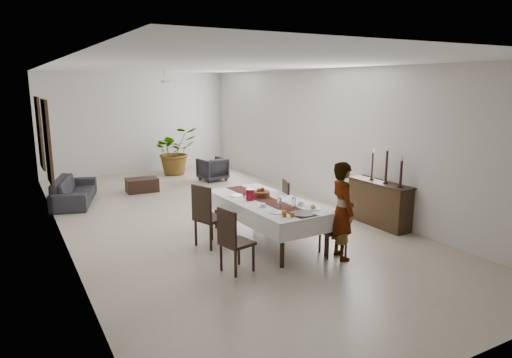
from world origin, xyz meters
name	(u,v)px	position (x,y,z in m)	size (l,w,h in m)	color
floor	(214,218)	(0.00, 0.00, 0.00)	(6.00, 12.00, 0.00)	#BDAD96
ceiling	(211,66)	(0.00, 0.00, 3.20)	(6.00, 12.00, 0.02)	white
wall_back	(137,123)	(0.00, 6.00, 1.60)	(6.00, 0.02, 3.20)	silver
wall_front	(465,218)	(0.00, -6.00, 1.60)	(6.00, 0.02, 3.20)	silver
wall_left	(57,156)	(-3.00, 0.00, 1.60)	(0.02, 12.00, 3.20)	silver
wall_right	(327,137)	(3.00, 0.00, 1.60)	(0.02, 12.00, 3.20)	silver
dining_table_top	(267,202)	(0.27, -1.78, 0.74)	(1.02, 2.46, 0.05)	black
table_leg_fl	(282,246)	(-0.14, -2.96, 0.36)	(0.07, 0.07, 0.72)	black
table_leg_fr	(327,236)	(0.76, -2.93, 0.36)	(0.07, 0.07, 0.72)	black
table_leg_bl	(216,211)	(-0.22, -0.63, 0.36)	(0.07, 0.07, 0.72)	black
table_leg_br	(255,205)	(0.68, -0.60, 0.36)	(0.07, 0.07, 0.72)	black
tablecloth_top	(267,200)	(0.27, -1.78, 0.77)	(1.21, 2.64, 0.01)	white
tablecloth_drape_left	(238,213)	(-0.33, -1.80, 0.62)	(0.01, 2.64, 0.31)	white
tablecloth_drape_right	(293,204)	(0.87, -1.76, 0.62)	(0.01, 2.64, 0.31)	white
tablecloth_drape_near	(311,227)	(0.32, -3.09, 0.62)	(1.21, 0.01, 0.31)	silver
tablecloth_drape_far	(232,194)	(0.23, -0.46, 0.62)	(1.21, 0.01, 0.31)	silver
table_runner	(267,200)	(0.27, -1.78, 0.78)	(0.36, 2.56, 0.00)	#562418
red_pitcher	(250,195)	(0.01, -1.63, 0.88)	(0.15, 0.15, 0.20)	maroon
pitcher_handle	(246,195)	(-0.08, -1.64, 0.88)	(0.12, 0.12, 0.02)	maroon
wine_glass_near	(294,203)	(0.42, -2.44, 0.87)	(0.07, 0.07, 0.17)	silver
wine_glass_mid	(279,203)	(0.19, -2.35, 0.87)	(0.07, 0.07, 0.17)	silver
teacup_right	(301,204)	(0.60, -2.38, 0.81)	(0.09, 0.09, 0.06)	silver
saucer_right	(301,205)	(0.60, -2.38, 0.79)	(0.15, 0.15, 0.01)	white
teacup_left	(263,205)	(-0.02, -2.15, 0.81)	(0.09, 0.09, 0.06)	white
saucer_left	(263,207)	(-0.02, -2.15, 0.79)	(0.15, 0.15, 0.01)	silver
plate_near_right	(313,209)	(0.64, -2.69, 0.79)	(0.25, 0.25, 0.02)	white
bread_near_right	(313,207)	(0.64, -2.69, 0.81)	(0.09, 0.09, 0.09)	tan
plate_near_left	(276,212)	(-0.01, -2.56, 0.79)	(0.25, 0.25, 0.02)	white
plate_far_left	(236,195)	(-0.07, -1.23, 0.79)	(0.25, 0.25, 0.02)	silver
serving_tray	(302,214)	(0.31, -2.85, 0.79)	(0.37, 0.37, 0.02)	#404145
jam_jar_a	(292,215)	(0.09, -2.89, 0.82)	(0.07, 0.07, 0.08)	#9C5216
jam_jar_b	(285,215)	(-0.02, -2.83, 0.82)	(0.07, 0.07, 0.08)	brown
jam_jar_c	(284,213)	(0.03, -2.73, 0.82)	(0.07, 0.07, 0.08)	#9B6916
fruit_basket	(262,194)	(0.31, -1.52, 0.83)	(0.31, 0.31, 0.10)	brown
fruit_red	(262,190)	(0.34, -1.50, 0.91)	(0.09, 0.09, 0.09)	maroon
fruit_green	(259,190)	(0.27, -1.49, 0.91)	(0.08, 0.08, 0.08)	#568327
chair_right_near_seat	(333,231)	(0.90, -2.92, 0.42)	(0.40, 0.40, 0.05)	black
chair_right_near_leg_fl	(346,246)	(1.02, -3.12, 0.20)	(0.04, 0.04, 0.40)	black
chair_right_near_leg_fr	(337,240)	(1.10, -2.80, 0.20)	(0.04, 0.04, 0.40)	black
chair_right_near_leg_bl	(328,248)	(0.70, -3.04, 0.20)	(0.04, 0.04, 0.40)	black
chair_right_near_leg_br	(320,241)	(0.78, -2.73, 0.20)	(0.04, 0.04, 0.40)	black
chair_right_near_back	(344,215)	(1.08, -2.97, 0.69)	(0.40, 0.04, 0.51)	black
chair_right_far_seat	(276,210)	(0.71, -1.40, 0.45)	(0.43, 0.43, 0.05)	black
chair_right_far_leg_fl	(287,223)	(0.82, -1.62, 0.21)	(0.04, 0.04, 0.42)	black
chair_right_far_leg_fr	(282,218)	(0.93, -1.29, 0.21)	(0.04, 0.04, 0.42)	black
chair_right_far_leg_bl	(269,224)	(0.49, -1.51, 0.21)	(0.04, 0.04, 0.42)	black
chair_right_far_leg_br	(265,219)	(0.60, -1.18, 0.21)	(0.04, 0.04, 0.42)	black
chair_right_far_back	(286,195)	(0.89, -1.46, 0.74)	(0.43, 0.04, 0.54)	black
chair_left_near_seat	(237,243)	(-0.82, -2.74, 0.45)	(0.43, 0.43, 0.05)	black
chair_left_near_leg_fl	(221,257)	(-1.03, -2.60, 0.21)	(0.04, 0.04, 0.43)	black
chair_left_near_leg_fr	(236,264)	(-0.95, -2.95, 0.21)	(0.04, 0.04, 0.43)	black
chair_left_near_leg_bl	(239,252)	(-0.68, -2.53, 0.21)	(0.04, 0.04, 0.43)	black
chair_left_near_leg_br	(253,258)	(-0.61, -2.87, 0.21)	(0.04, 0.04, 0.43)	black
chair_left_near_back	(227,227)	(-1.01, -2.78, 0.75)	(0.43, 0.04, 0.55)	black
chair_left_far_seat	(211,218)	(-0.71, -1.49, 0.50)	(0.48, 0.48, 0.05)	black
chair_left_far_leg_fl	(196,233)	(-0.96, -1.37, 0.24)	(0.05, 0.05, 0.47)	black
chair_left_far_leg_fr	(211,238)	(-0.83, -1.74, 0.24)	(0.05, 0.05, 0.47)	black
chair_left_far_leg_bl	(212,228)	(-0.59, -1.24, 0.24)	(0.05, 0.05, 0.47)	black
chair_left_far_leg_br	(227,232)	(-0.46, -1.61, 0.24)	(0.05, 0.05, 0.47)	black
chair_left_far_back	(201,203)	(-0.91, -1.56, 0.83)	(0.48, 0.04, 0.61)	black
woman	(342,211)	(0.94, -3.09, 0.81)	(0.59, 0.39, 1.63)	#9A9EA3
sideboard_body	(379,204)	(2.78, -2.05, 0.44)	(0.39, 1.45, 0.87)	black
sideboard_top	(380,183)	(2.78, -2.05, 0.89)	(0.43, 1.51, 0.03)	black
candlestick_near_base	(400,186)	(2.78, -2.58, 0.92)	(0.10, 0.10, 0.03)	black
candlestick_near_shaft	(401,173)	(2.78, -2.58, 1.17)	(0.05, 0.05, 0.48)	black
candlestick_near_candle	(402,159)	(2.78, -2.58, 1.45)	(0.03, 0.03, 0.08)	beige
candlestick_mid_base	(385,183)	(2.78, -2.19, 0.92)	(0.10, 0.10, 0.03)	black
candlestick_mid_shaft	(386,166)	(2.78, -2.19, 1.25)	(0.05, 0.05, 0.63)	black
candlestick_mid_candle	(388,149)	(2.78, -2.19, 1.60)	(0.03, 0.03, 0.08)	white
candlestick_far_base	(372,179)	(2.78, -1.81, 0.92)	(0.10, 0.10, 0.03)	black
candlestick_far_shaft	(372,166)	(2.78, -1.81, 1.20)	(0.05, 0.05, 0.53)	black
candlestick_far_candle	(373,151)	(2.78, -1.81, 1.50)	(0.03, 0.03, 0.08)	beige
sofa	(74,190)	(-2.42, 2.86, 0.30)	(2.08, 0.81, 0.61)	#2A282D
armchair	(213,169)	(1.58, 3.62, 0.34)	(0.73, 0.75, 0.68)	#2B292E
coffee_table	(142,185)	(-0.67, 3.21, 0.18)	(0.81, 0.54, 0.36)	black
potted_plant	(175,151)	(0.94, 5.09, 0.75)	(1.36, 1.18, 1.51)	#2A5D25
mirror_frame_near	(47,142)	(-2.96, 2.20, 1.60)	(0.06, 1.05, 1.85)	black
mirror_glass_near	(49,142)	(-2.92, 2.20, 1.60)	(0.01, 0.90, 1.70)	silver
mirror_frame_far	(40,133)	(-2.96, 4.30, 1.60)	(0.06, 1.05, 1.85)	black
mirror_glass_far	(41,133)	(-2.92, 4.30, 1.60)	(0.01, 0.90, 1.70)	silver
fan_rod	(164,73)	(0.00, 3.00, 3.10)	(0.04, 0.04, 0.20)	silver
fan_hub	(164,81)	(0.00, 3.00, 2.90)	(0.16, 0.16, 0.08)	white
fan_blade_n	(160,81)	(0.00, 3.35, 2.90)	(0.10, 0.55, 0.01)	white
fan_blade_s	(169,81)	(0.00, 2.65, 2.90)	(0.10, 0.55, 0.01)	silver
fan_blade_e	(177,81)	(0.35, 3.00, 2.90)	(0.55, 0.10, 0.01)	silver
fan_blade_w	(151,81)	(-0.35, 3.00, 2.90)	(0.55, 0.10, 0.01)	silver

